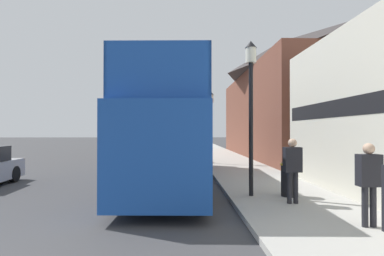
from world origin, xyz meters
TOP-DOWN VIEW (x-y plane):
  - ground_plane at (0.00, 21.00)m, footprint 144.00×144.00m
  - sidewalk at (6.99, 18.00)m, footprint 3.43×108.00m
  - brick_terrace_rear at (11.70, 19.95)m, footprint 6.00×17.92m
  - tour_bus at (3.53, 8.69)m, footprint 2.98×10.87m
  - parked_car_ahead_of_bus at (4.14, 16.34)m, footprint 1.98×4.14m
  - pedestrian_second at (7.66, 2.67)m, footprint 0.45×0.25m
  - pedestrian_third at (6.84, 4.66)m, footprint 0.46×0.25m
  - lamp_post_nearest at (5.95, 5.67)m, footprint 0.35×0.35m
  - lamp_post_second at (5.63, 14.62)m, footprint 0.35×0.35m
  - litter_bin at (7.05, 5.55)m, footprint 0.48×0.48m

SIDE VIEW (x-z plane):
  - ground_plane at x=0.00m, z-range 0.00..0.00m
  - sidewalk at x=6.99m, z-range 0.00..0.14m
  - litter_bin at x=7.05m, z-range 0.17..1.16m
  - parked_car_ahead_of_bus at x=4.14m, z-range -0.05..1.40m
  - pedestrian_second at x=7.66m, z-range 0.31..2.02m
  - pedestrian_third at x=6.84m, z-range 0.32..2.06m
  - tour_bus at x=3.53m, z-range -0.26..3.91m
  - lamp_post_second at x=5.63m, z-range 0.99..5.32m
  - lamp_post_nearest at x=5.95m, z-range 1.03..5.71m
  - brick_terrace_rear at x=11.70m, z-range 0.00..9.15m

